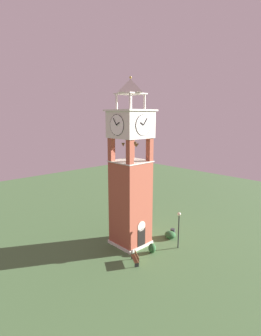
% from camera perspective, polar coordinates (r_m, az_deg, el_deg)
% --- Properties ---
extents(ground, '(80.00, 80.00, 0.00)m').
position_cam_1_polar(ground, '(30.92, 0.00, -15.72)').
color(ground, '#476B3D').
extents(clock_tower, '(3.98, 3.98, 17.78)m').
position_cam_1_polar(clock_tower, '(28.36, 0.00, -2.25)').
color(clock_tower, '#9E4C38').
rests_on(clock_tower, ground).
extents(park_bench, '(1.18, 1.61, 0.95)m').
position_cam_1_polar(park_bench, '(27.12, 1.07, -18.67)').
color(park_bench, brown).
rests_on(park_bench, ground).
extents(lamp_post, '(0.36, 0.36, 4.00)m').
position_cam_1_polar(lamp_post, '(29.23, 10.27, -11.59)').
color(lamp_post, black).
rests_on(lamp_post, ground).
extents(trash_bin, '(0.52, 0.52, 0.80)m').
position_cam_1_polar(trash_bin, '(32.93, 8.98, -13.34)').
color(trash_bin, '#2D2D33').
rests_on(trash_bin, ground).
extents(shrub_near_entry, '(1.26, 1.26, 0.81)m').
position_cam_1_polar(shrub_near_entry, '(32.19, 8.45, -13.91)').
color(shrub_near_entry, '#28562D').
rests_on(shrub_near_entry, ground).
extents(shrub_left_of_tower, '(0.78, 0.78, 1.01)m').
position_cam_1_polar(shrub_left_of_tower, '(28.88, 4.63, -16.67)').
color(shrub_left_of_tower, '#28562D').
rests_on(shrub_left_of_tower, ground).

